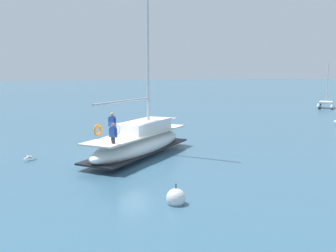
{
  "coord_description": "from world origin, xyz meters",
  "views": [
    {
      "loc": [
        20.41,
        -6.86,
        5.31
      ],
      "look_at": [
        -1.45,
        3.29,
        1.8
      ],
      "focal_mm": 40.27,
      "sensor_mm": 36.0,
      "label": 1
    }
  ],
  "objects_px": {
    "main_sailboat": "(140,142)",
    "seagull": "(30,157)",
    "moored_catamaran": "(326,104)",
    "mooring_buoy": "(176,198)"
  },
  "relations": [
    {
      "from": "main_sailboat",
      "to": "seagull",
      "type": "relative_size",
      "value": 13.92
    },
    {
      "from": "moored_catamaran",
      "to": "seagull",
      "type": "height_order",
      "value": "moored_catamaran"
    },
    {
      "from": "seagull",
      "to": "main_sailboat",
      "type": "bearing_deg",
      "value": 75.92
    },
    {
      "from": "mooring_buoy",
      "to": "main_sailboat",
      "type": "bearing_deg",
      "value": 168.66
    },
    {
      "from": "moored_catamaran",
      "to": "seagull",
      "type": "bearing_deg",
      "value": -68.89
    },
    {
      "from": "main_sailboat",
      "to": "moored_catamaran",
      "type": "bearing_deg",
      "value": 116.66
    },
    {
      "from": "seagull",
      "to": "mooring_buoy",
      "type": "relative_size",
      "value": 0.89
    },
    {
      "from": "moored_catamaran",
      "to": "seagull",
      "type": "distance_m",
      "value": 44.93
    },
    {
      "from": "moored_catamaran",
      "to": "mooring_buoy",
      "type": "bearing_deg",
      "value": -54.46
    },
    {
      "from": "main_sailboat",
      "to": "mooring_buoy",
      "type": "bearing_deg",
      "value": -11.34
    }
  ]
}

